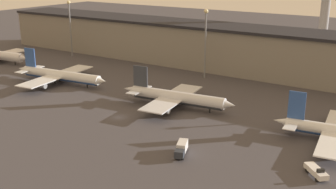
% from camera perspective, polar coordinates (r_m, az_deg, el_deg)
% --- Properties ---
extents(ground, '(600.00, 600.00, 0.00)m').
position_cam_1_polar(ground, '(133.63, -6.71, -3.07)').
color(ground, '#423F44').
extents(terminal_building, '(256.37, 24.68, 19.87)m').
position_cam_1_polar(terminal_building, '(192.61, 7.77, 6.34)').
color(terminal_building, gray).
rests_on(terminal_building, ground).
extents(airplane_1, '(44.45, 38.07, 13.12)m').
position_cam_1_polar(airplane_1, '(174.33, -14.48, 2.53)').
color(airplane_1, white).
rests_on(airplane_1, ground).
extents(airplane_2, '(41.25, 33.14, 12.83)m').
position_cam_1_polar(airplane_2, '(140.70, 1.07, -0.40)').
color(airplane_2, silver).
rests_on(airplane_2, ground).
extents(service_vehicle_1, '(6.64, 6.76, 2.79)m').
position_cam_1_polar(service_vehicle_1, '(102.58, 19.43, -9.79)').
color(service_vehicle_1, white).
rests_on(service_vehicle_1, ground).
extents(service_vehicle_2, '(4.83, 7.84, 3.07)m').
position_cam_1_polar(service_vehicle_2, '(107.08, 1.84, -7.30)').
color(service_vehicle_2, '#282D38').
rests_on(service_vehicle_2, ground).
extents(lamp_post_0, '(1.80, 1.80, 28.35)m').
position_cam_1_polar(lamp_post_0, '(223.20, -13.14, 9.57)').
color(lamp_post_0, slate).
rests_on(lamp_post_0, ground).
extents(lamp_post_1, '(1.80, 1.80, 28.64)m').
position_cam_1_polar(lamp_post_1, '(175.56, 5.10, 7.98)').
color(lamp_post_1, slate).
rests_on(lamp_post_1, ground).
extents(control_tower, '(9.00, 9.00, 47.79)m').
position_cam_1_polar(control_tower, '(222.48, 20.60, 11.46)').
color(control_tower, '#99999E').
rests_on(control_tower, ground).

